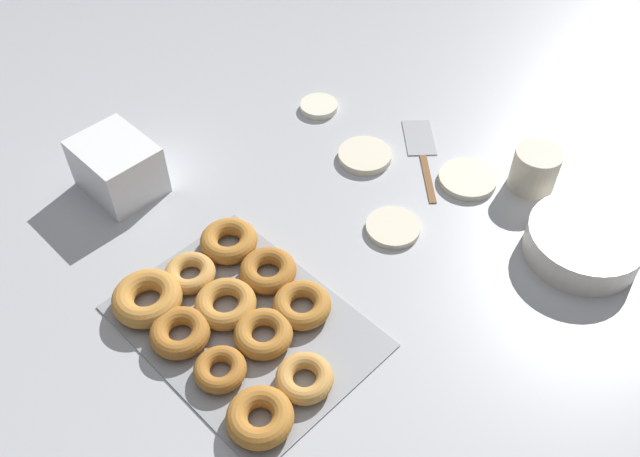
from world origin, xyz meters
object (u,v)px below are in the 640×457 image
object	(u,v)px
batter_bowl	(583,242)
container_stack	(118,167)
pancake_2	(393,227)
donut_tray	(232,316)
paper_cup	(535,169)
spatula	(421,146)
pancake_1	(319,106)
pancake_0	(365,156)
pancake_3	(467,179)

from	to	relation	value
batter_bowl	container_stack	size ratio (longest dim) A/B	1.32
pancake_2	batter_bowl	bearing A→B (deg)	35.06
donut_tray	batter_bowl	bearing A→B (deg)	58.73
batter_bowl	container_stack	distance (m)	0.86
donut_tray	paper_cup	size ratio (longest dim) A/B	4.58
spatula	pancake_1	bearing A→B (deg)	56.79
container_stack	spatula	world-z (taller)	container_stack
container_stack	pancake_2	bearing A→B (deg)	32.63
donut_tray	pancake_0	bearing A→B (deg)	104.78
pancake_1	pancake_2	distance (m)	0.39
container_stack	donut_tray	bearing A→B (deg)	-7.98
pancake_0	donut_tray	world-z (taller)	donut_tray
pancake_3	container_stack	distance (m)	0.68
pancake_2	spatula	xyz separation A→B (m)	(-0.11, 0.22, -0.00)
pancake_1	paper_cup	size ratio (longest dim) A/B	0.93
donut_tray	container_stack	distance (m)	0.40
pancake_0	pancake_3	xyz separation A→B (m)	(0.19, 0.09, -0.00)
pancake_1	batter_bowl	size ratio (longest dim) A/B	0.41
pancake_2	pancake_3	xyz separation A→B (m)	(0.02, 0.20, 0.00)
pancake_2	batter_bowl	size ratio (longest dim) A/B	0.50
pancake_0	donut_tray	distance (m)	0.47
pancake_1	pancake_2	bearing A→B (deg)	-24.42
container_stack	spatula	distance (m)	0.61
pancake_1	batter_bowl	xyz separation A→B (m)	(0.63, 0.03, 0.02)
pancake_3	spatula	bearing A→B (deg)	172.20
pancake_3	pancake_1	bearing A→B (deg)	-173.63
pancake_3	batter_bowl	world-z (taller)	batter_bowl
pancake_3	paper_cup	xyz separation A→B (m)	(0.09, 0.08, 0.03)
paper_cup	spatula	xyz separation A→B (m)	(-0.22, -0.06, -0.04)
pancake_2	batter_bowl	world-z (taller)	batter_bowl
pancake_0	pancake_2	world-z (taller)	pancake_0
paper_cup	pancake_0	bearing A→B (deg)	-148.84
pancake_0	paper_cup	distance (m)	0.33
pancake_0	batter_bowl	bearing A→B (deg)	10.46
pancake_2	donut_tray	bearing A→B (deg)	-98.49
batter_bowl	container_stack	world-z (taller)	container_stack
container_stack	paper_cup	xyz separation A→B (m)	(0.56, 0.57, -0.01)
pancake_2	container_stack	size ratio (longest dim) A/B	0.66
pancake_3	paper_cup	distance (m)	0.13
pancake_2	container_stack	xyz separation A→B (m)	(-0.45, -0.29, 0.05)
spatula	donut_tray	bearing A→B (deg)	139.09
paper_cup	pancake_3	bearing A→B (deg)	-139.59
pancake_2	spatula	bearing A→B (deg)	117.01
batter_bowl	pancake_2	bearing A→B (deg)	-144.94
pancake_1	paper_cup	xyz separation A→B (m)	(0.46, 0.12, 0.03)
pancake_2	paper_cup	bearing A→B (deg)	68.11
pancake_1	spatula	world-z (taller)	pancake_1
paper_cup	pancake_1	bearing A→B (deg)	-165.42
pancake_0	container_stack	world-z (taller)	container_stack
paper_cup	spatula	size ratio (longest dim) A/B	0.42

